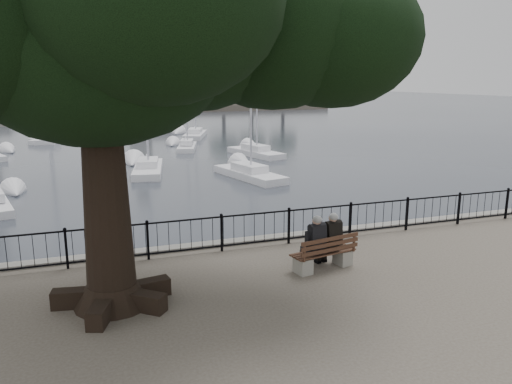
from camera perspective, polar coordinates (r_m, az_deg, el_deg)
name	(u,v)px	position (r m, az deg, el deg)	size (l,w,h in m)	color
harbor	(250,258)	(14.81, -0.64, -7.54)	(260.00, 260.00, 1.20)	slate
railing	(256,228)	(14.02, 0.00, -4.15)	(22.06, 0.06, 1.00)	black
bench	(324,257)	(12.64, 7.82, -7.38)	(1.78, 0.82, 0.90)	slate
person_left	(313,245)	(12.44, 6.56, -5.99)	(0.48, 0.76, 1.43)	black
person_right	(329,241)	(12.72, 8.36, -5.61)	(0.48, 0.76, 1.43)	black
tree	(139,12)	(10.47, -13.24, 19.35)	(10.99, 7.67, 8.97)	black
lion_monument	(139,108)	(60.53, -13.22, 9.35)	(6.31, 6.31, 9.23)	slate
sailboat_b	(148,167)	(31.38, -12.23, 2.85)	(2.59, 6.01, 13.35)	white
sailboat_c	(249,172)	(29.00, -0.77, 2.27)	(2.93, 5.95, 11.93)	white
sailboat_d	(255,152)	(37.63, -0.06, 4.62)	(3.04, 5.78, 9.25)	white
sailboat_f	(187,145)	(41.31, -7.89, 5.29)	(2.54, 4.94, 10.30)	white
sailboat_g	(195,134)	(50.01, -6.96, 6.59)	(3.64, 6.32, 10.80)	white
sailboat_h	(49,136)	(51.45, -22.59, 5.98)	(3.30, 5.86, 13.76)	white
sailboat_i	(51,137)	(50.05, -22.37, 5.78)	(2.60, 6.16, 12.60)	white
sailboat_j	(49,138)	(49.82, -22.61, 5.73)	(3.23, 5.18, 11.44)	white
far_shore	(250,88)	(94.51, -0.68, 11.82)	(30.00, 8.60, 9.18)	#4F483D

